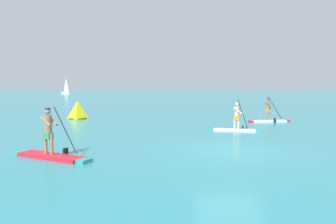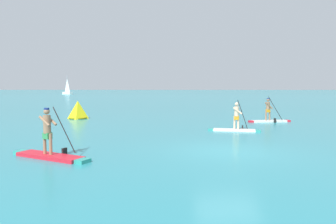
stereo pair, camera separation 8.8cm
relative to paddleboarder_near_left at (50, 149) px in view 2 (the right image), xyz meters
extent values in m
plane|color=teal|center=(6.49, 1.39, -0.33)|extent=(440.00, 440.00, 0.00)
cube|color=red|center=(0.00, -0.01, -0.27)|extent=(2.73, 1.81, 0.13)
cube|color=teal|center=(1.37, -0.69, -0.27)|extent=(0.51, 0.57, 0.13)
cube|color=teal|center=(-1.37, 0.67, -0.27)|extent=(0.48, 0.51, 0.13)
cylinder|color=#997051|center=(0.05, -0.04, 0.17)|extent=(0.11, 0.11, 0.75)
cylinder|color=#997051|center=(-0.21, 0.09, 0.17)|extent=(0.11, 0.11, 0.75)
cube|color=#338C4C|center=(-0.08, 0.03, 0.46)|extent=(0.33, 0.31, 0.22)
cylinder|color=#997051|center=(-0.08, 0.03, 0.87)|extent=(0.26, 0.26, 0.63)
sphere|color=#997051|center=(-0.08, 0.03, 1.32)|extent=(0.21, 0.21, 0.21)
cylinder|color=navy|center=(-0.08, 0.03, 1.41)|extent=(0.18, 0.18, 0.06)
cylinder|color=#997051|center=(0.03, 0.14, 0.99)|extent=(0.51, 0.35, 0.38)
cylinder|color=#997051|center=(-0.10, -0.13, 0.99)|extent=(0.51, 0.35, 0.38)
cylinder|color=black|center=(0.43, 0.26, 0.65)|extent=(0.97, 0.53, 1.61)
cube|color=black|center=(0.43, 0.26, -0.18)|extent=(0.16, 0.21, 0.32)
cube|color=white|center=(7.77, 7.02, -0.28)|extent=(2.42, 1.11, 0.09)
cube|color=teal|center=(9.06, 6.77, -0.28)|extent=(0.38, 0.52, 0.09)
cube|color=teal|center=(6.48, 7.27, -0.28)|extent=(0.36, 0.45, 0.09)
cylinder|color=beige|center=(7.99, 6.98, 0.14)|extent=(0.11, 0.11, 0.74)
cylinder|color=beige|center=(7.78, 7.02, 0.14)|extent=(0.11, 0.11, 0.74)
cube|color=orange|center=(7.88, 7.00, 0.42)|extent=(0.30, 0.27, 0.22)
cylinder|color=beige|center=(7.88, 7.00, 0.78)|extent=(0.26, 0.26, 0.55)
sphere|color=beige|center=(7.88, 7.00, 1.19)|extent=(0.21, 0.21, 0.21)
cylinder|color=beige|center=(7.96, 7.14, 0.83)|extent=(0.52, 0.19, 0.43)
cylinder|color=beige|center=(7.90, 6.84, 0.83)|extent=(0.52, 0.19, 0.43)
cylinder|color=black|center=(8.31, 7.36, 0.57)|extent=(0.62, 0.15, 1.70)
cube|color=black|center=(8.31, 7.36, -0.21)|extent=(0.12, 0.21, 0.32)
cube|color=white|center=(11.09, 11.60, -0.27)|extent=(2.50, 0.98, 0.12)
cube|color=red|center=(12.44, 11.83, -0.27)|extent=(0.37, 0.45, 0.12)
cube|color=red|center=(9.74, 11.37, -0.27)|extent=(0.36, 0.39, 0.12)
cylinder|color=#997051|center=(11.10, 11.60, 0.18)|extent=(0.11, 0.11, 0.77)
cylinder|color=#997051|center=(10.84, 11.56, 0.18)|extent=(0.11, 0.11, 0.77)
cube|color=orange|center=(10.97, 11.58, 0.47)|extent=(0.29, 0.26, 0.22)
cylinder|color=#997051|center=(10.97, 11.58, 0.83)|extent=(0.26, 0.26, 0.54)
sphere|color=#997051|center=(10.97, 11.58, 1.23)|extent=(0.21, 0.21, 0.21)
cylinder|color=navy|center=(10.97, 11.58, 1.33)|extent=(0.18, 0.18, 0.06)
cylinder|color=#997051|center=(11.00, 11.74, 0.83)|extent=(0.47, 0.16, 0.49)
cylinder|color=#997051|center=(11.05, 11.44, 0.83)|extent=(0.47, 0.16, 0.49)
cylinder|color=black|center=(11.38, 11.26, 0.68)|extent=(1.09, 0.23, 1.66)
cube|color=black|center=(11.38, 11.26, -0.19)|extent=(0.11, 0.21, 0.32)
pyramid|color=yellow|center=(-3.21, 13.62, 0.37)|extent=(1.30, 1.30, 1.40)
torus|color=olive|center=(-3.21, 13.62, -0.27)|extent=(1.42, 1.42, 0.12)
cube|color=white|center=(-29.94, 89.07, 0.05)|extent=(3.87, 3.24, 0.76)
cylinder|color=#B2B2B7|center=(-29.94, 89.07, 3.13)|extent=(0.12, 0.12, 5.40)
pyramid|color=white|center=(-29.94, 89.07, 2.67)|extent=(1.53, 1.15, 4.28)
cube|color=silver|center=(-29.94, 89.07, 0.66)|extent=(1.59, 1.44, 0.45)
camera|label=1|loc=(4.34, -10.91, 2.19)|focal=33.89mm
camera|label=2|loc=(4.43, -10.91, 2.19)|focal=33.89mm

